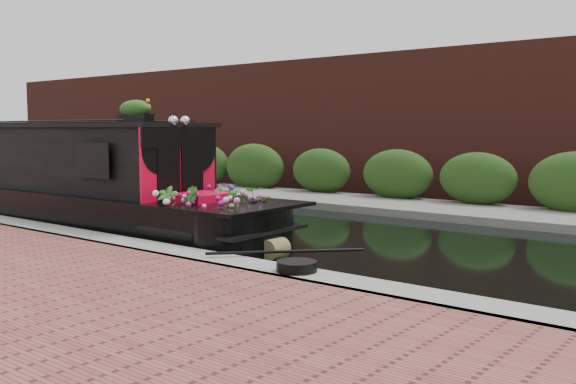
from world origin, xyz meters
The scene contains 8 objects.
ground centered at (0.00, 0.00, 0.00)m, with size 80.00×80.00×0.00m, color black.
near_bank_coping centered at (0.00, -3.30, 0.00)m, with size 40.00×0.60×0.50m, color gray.
far_bank_path centered at (0.00, 4.20, 0.00)m, with size 40.00×2.40×0.34m, color slate.
far_hedge centered at (0.00, 5.10, 0.00)m, with size 40.00×1.10×2.80m, color #234216.
far_brick_wall centered at (0.00, 7.20, 0.00)m, with size 40.00×1.00×8.00m, color #52221B.
narrowboat centered at (-3.64, -1.97, 0.76)m, with size 10.95×2.13×2.58m.
rope_fender centered at (2.12, -1.97, 0.15)m, with size 0.30×0.30×0.36m, color olive.
coiled_mooring_rope centered at (3.53, -3.27, 0.31)m, with size 0.47×0.47×0.12m, color black.
Camera 1 is at (7.98, -8.98, 1.89)m, focal length 40.00 mm.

